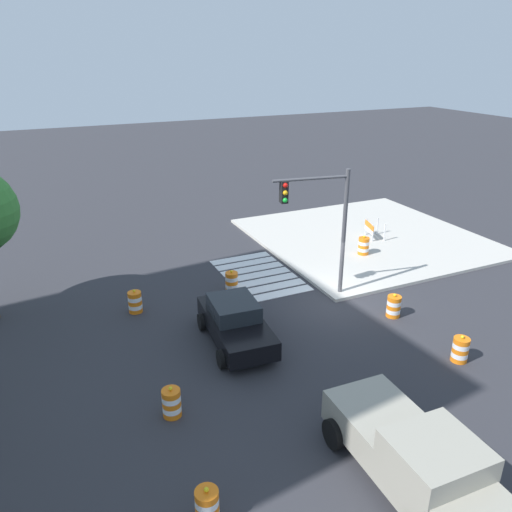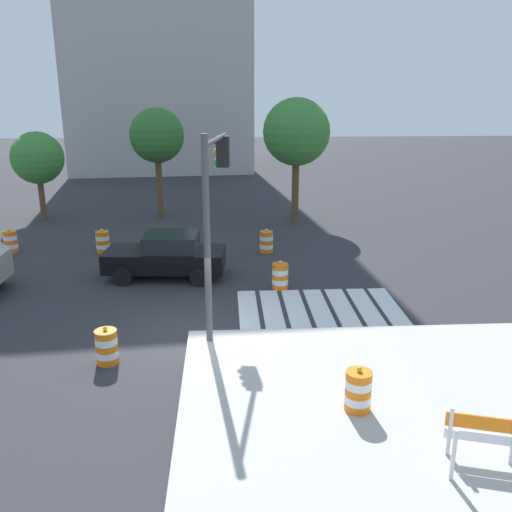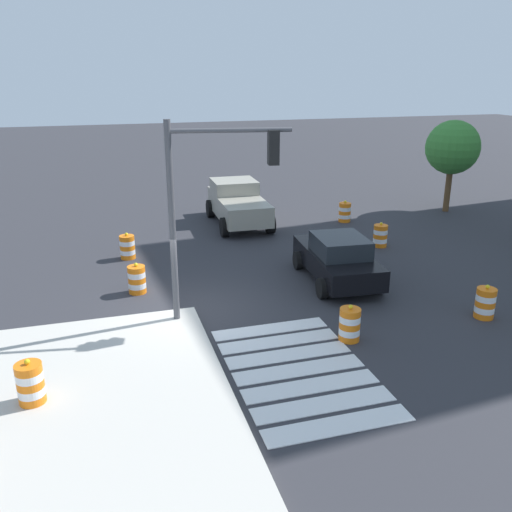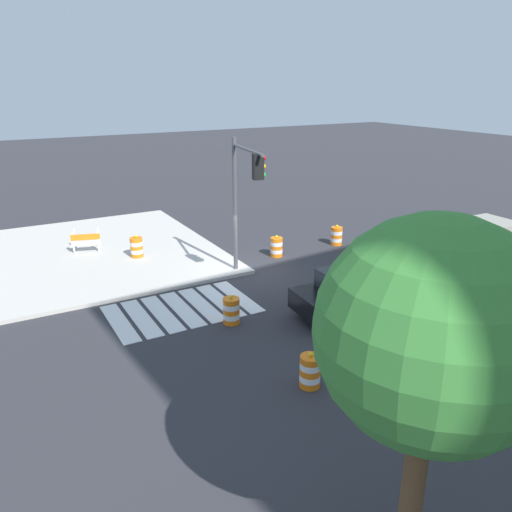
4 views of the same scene
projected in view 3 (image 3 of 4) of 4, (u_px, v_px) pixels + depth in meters
The scene contains 13 objects.
ground_plane at pixel (194, 312), 16.20m from camera, with size 120.00×120.00×0.00m, color #2D2D33.
crosswalk_stripes at pixel (299, 370), 13.06m from camera, with size 5.10×3.20×0.02m.
sports_car at pixel (338, 258), 18.28m from camera, with size 4.43×2.40×1.63m.
pickup_truck at pixel (237, 203), 25.23m from camera, with size 5.21×2.47×1.92m.
traffic_barrel_near_corner at pixel (137, 279), 17.43m from camera, with size 0.56×0.56×1.02m.
traffic_barrel_crosswalk_end at pixel (350, 324), 14.37m from camera, with size 0.56×0.56×1.02m.
traffic_barrel_median_near at pixel (345, 212), 25.59m from camera, with size 0.56×0.56×1.02m.
traffic_barrel_median_far at pixel (127, 247), 20.61m from camera, with size 0.56×0.56×1.02m.
traffic_barrel_far_curb at pixel (380, 236), 22.00m from camera, with size 0.56×0.56×1.02m.
traffic_barrel_lane_center at pixel (485, 303), 15.68m from camera, with size 0.56×0.56×1.02m.
traffic_barrel_on_sidewalk at pixel (30, 383), 11.41m from camera, with size 0.56×0.56×1.02m.
traffic_light_pole at pixel (214, 186), 14.37m from camera, with size 0.73×3.26×5.50m.
street_tree_streetside_near at pixel (453, 148), 26.62m from camera, with size 2.62×2.62×4.52m.
Camera 3 is at (14.68, -2.46, 6.85)m, focal length 38.20 mm.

